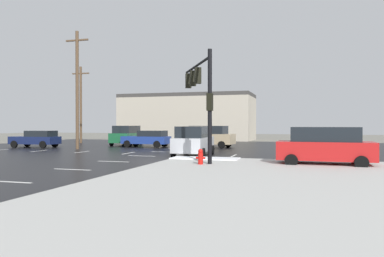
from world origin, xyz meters
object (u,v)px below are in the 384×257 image
(traffic_signal_mast, at_px, (201,88))
(suv_tan, at_px, (208,136))
(suv_green, at_px, (127,135))
(utility_pole_far, at_px, (77,88))
(suv_red, at_px, (325,145))
(utility_pole_distant, at_px, (81,103))
(suv_silver, at_px, (194,140))
(fire_hydrant, at_px, (201,157))
(sedan_blue, at_px, (148,138))
(sedan_navy, at_px, (36,139))

(traffic_signal_mast, bearing_deg, suv_tan, -16.74)
(suv_green, distance_m, utility_pole_far, 8.03)
(traffic_signal_mast, xyz_separation_m, suv_tan, (-2.97, 13.63, -3.17))
(suv_green, bearing_deg, suv_red, -132.92)
(utility_pole_far, bearing_deg, utility_pole_distant, 121.76)
(utility_pole_distant, bearing_deg, utility_pole_far, -58.24)
(utility_pole_far, bearing_deg, suv_tan, 28.01)
(utility_pole_distant, bearing_deg, suv_silver, -37.23)
(fire_hydrant, distance_m, suv_silver, 6.49)
(suv_tan, distance_m, suv_silver, 9.69)
(utility_pole_distant, bearing_deg, suv_red, -33.95)
(traffic_signal_mast, height_order, suv_red, traffic_signal_mast)
(suv_silver, bearing_deg, sedan_blue, 37.21)
(utility_pole_far, bearing_deg, sedan_blue, 41.31)
(fire_hydrant, xyz_separation_m, suv_silver, (-2.15, 6.10, 0.55))
(suv_tan, xyz_separation_m, suv_red, (9.65, -13.62, 0.00))
(traffic_signal_mast, xyz_separation_m, sedan_blue, (-8.60, 12.32, -3.41))
(sedan_navy, bearing_deg, traffic_signal_mast, 151.75)
(utility_pole_far, bearing_deg, suv_green, 77.34)
(sedan_blue, xyz_separation_m, suv_red, (15.28, -12.31, 0.24))
(suv_red, height_order, sedan_navy, suv_red)
(suv_tan, height_order, suv_silver, same)
(suv_silver, xyz_separation_m, utility_pole_far, (-11.87, 4.01, 4.32))
(suv_red, distance_m, suv_green, 23.72)
(fire_hydrant, bearing_deg, utility_pole_distant, 135.44)
(traffic_signal_mast, distance_m, sedan_blue, 15.41)
(suv_green, bearing_deg, utility_pole_distant, 64.08)
(sedan_blue, relative_size, suv_red, 0.94)
(sedan_navy, bearing_deg, sedan_blue, -163.12)
(suv_red, relative_size, sedan_navy, 1.06)
(fire_hydrant, bearing_deg, suv_tan, 102.67)
(suv_green, bearing_deg, utility_pole_far, 162.58)
(suv_red, relative_size, utility_pole_far, 0.47)
(suv_tan, relative_size, utility_pole_far, 0.48)
(sedan_blue, distance_m, utility_pole_far, 7.91)
(suv_green, xyz_separation_m, utility_pole_far, (-1.48, -6.61, 4.32))
(suv_tan, xyz_separation_m, suv_silver, (1.38, -9.59, 0.00))
(utility_pole_distant, bearing_deg, sedan_blue, -25.81)
(utility_pole_far, xyz_separation_m, utility_pole_distant, (-5.85, 9.45, -0.73))
(suv_tan, height_order, suv_green, same)
(sedan_navy, height_order, utility_pole_distant, utility_pole_distant)
(suv_green, relative_size, utility_pole_far, 0.48)
(suv_silver, distance_m, suv_green, 14.85)
(traffic_signal_mast, height_order, sedan_navy, traffic_signal_mast)
(utility_pole_far, bearing_deg, suv_silver, -18.69)
(sedan_blue, height_order, utility_pole_distant, utility_pole_distant)
(traffic_signal_mast, relative_size, utility_pole_distant, 0.66)
(suv_silver, relative_size, utility_pole_distant, 0.55)
(sedan_navy, distance_m, utility_pole_far, 6.78)
(utility_pole_far, height_order, utility_pole_distant, utility_pole_far)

